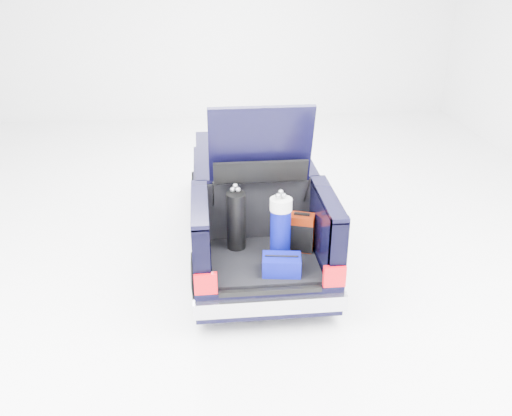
{
  "coord_description": "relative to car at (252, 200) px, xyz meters",
  "views": [
    {
      "loc": [
        -0.7,
        -7.3,
        4.13
      ],
      "look_at": [
        0.0,
        -0.5,
        0.83
      ],
      "focal_mm": 38.0,
      "sensor_mm": 36.0,
      "label": 1
    }
  ],
  "objects": [
    {
      "name": "ground",
      "position": [
        0.0,
        -0.11,
        -0.67
      ],
      "size": [
        14.0,
        14.0,
        0.0
      ],
      "primitive_type": "plane",
      "color": "white",
      "rests_on": "ground"
    },
    {
      "name": "car",
      "position": [
        0.0,
        0.0,
        0.0
      ],
      "size": [
        1.87,
        4.65,
        2.47
      ],
      "color": "black",
      "rests_on": "ground"
    },
    {
      "name": "red_suitcase",
      "position": [
        0.5,
        -1.41,
        0.17
      ],
      "size": [
        0.36,
        0.3,
        0.52
      ],
      "rotation": [
        0.0,
        0.0,
        -0.32
      ],
      "color": "#721903",
      "rests_on": "car"
    },
    {
      "name": "black_golf_bag",
      "position": [
        -0.32,
        -1.28,
        0.33
      ],
      "size": [
        0.26,
        0.3,
        0.88
      ],
      "rotation": [
        0.0,
        0.0,
        0.04
      ],
      "color": "black",
      "rests_on": "car"
    },
    {
      "name": "blue_golf_bag",
      "position": [
        0.2,
        -1.57,
        0.34
      ],
      "size": [
        0.34,
        0.34,
        0.92
      ],
      "rotation": [
        0.0,
        0.0,
        0.29
      ],
      "color": "black",
      "rests_on": "car"
    },
    {
      "name": "blue_duffel",
      "position": [
        0.17,
        -1.93,
        0.04
      ],
      "size": [
        0.49,
        0.36,
        0.24
      ],
      "rotation": [
        0.0,
        0.0,
        -0.14
      ],
      "color": "#04076F",
      "rests_on": "car"
    }
  ]
}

